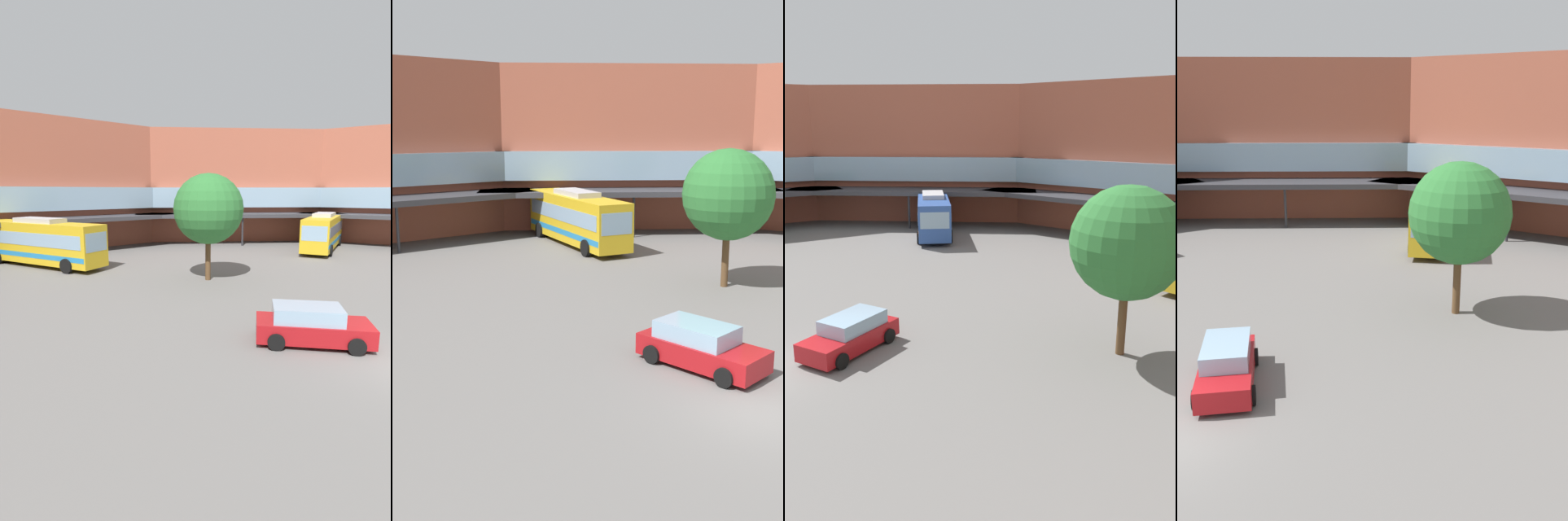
{
  "view_description": "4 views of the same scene",
  "coord_description": "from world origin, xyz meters",
  "views": [
    {
      "loc": [
        -14.08,
        -0.5,
        5.95
      ],
      "look_at": [
        2.64,
        10.86,
        2.18
      ],
      "focal_mm": 25.74,
      "sensor_mm": 36.0,
      "label": 1
    },
    {
      "loc": [
        -10.36,
        -13.47,
        8.02
      ],
      "look_at": [
        -0.37,
        13.61,
        1.74
      ],
      "focal_mm": 41.7,
      "sensor_mm": 36.0,
      "label": 2
    },
    {
      "loc": [
        19.98,
        -3.69,
        9.34
      ],
      "look_at": [
        -1.03,
        11.05,
        2.61
      ],
      "focal_mm": 35.76,
      "sensor_mm": 36.0,
      "label": 3
    },
    {
      "loc": [
        9.76,
        -12.23,
        9.64
      ],
      "look_at": [
        2.26,
        14.61,
        1.69
      ],
      "focal_mm": 38.65,
      "sensor_mm": 36.0,
      "label": 4
    }
  ],
  "objects": [
    {
      "name": "parked_car",
      "position": [
        0.04,
        3.58,
        0.74
      ],
      "size": [
        3.51,
        4.75,
        1.53
      ],
      "rotation": [
        0.0,
        0.0,
        5.15
      ],
      "color": "#A51419",
      "rests_on": "ground"
    },
    {
      "name": "plaza_tree",
      "position": [
        6.86,
        12.7,
        4.77
      ],
      "size": [
        4.65,
        4.65,
        7.11
      ],
      "color": "brown",
      "rests_on": "ground"
    },
    {
      "name": "station_building",
      "position": [
        0.0,
        19.64,
        6.26
      ],
      "size": [
        78.83,
        49.65,
        13.0
      ],
      "color": "#AD5942",
      "rests_on": "ground"
    },
    {
      "name": "bus_3",
      "position": [
        3.5,
        26.35,
        1.95
      ],
      "size": [
        3.69,
        11.89,
        3.85
      ],
      "rotation": [
        0.0,
        0.0,
        4.82
      ],
      "color": "gold",
      "rests_on": "ground"
    }
  ]
}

